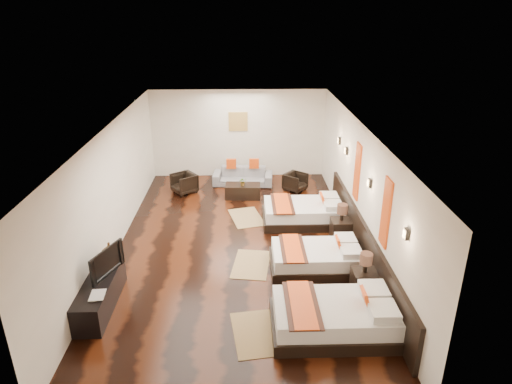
{
  "coord_description": "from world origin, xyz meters",
  "views": [
    {
      "loc": [
        0.17,
        -9.22,
        5.17
      ],
      "look_at": [
        0.45,
        0.6,
        1.1
      ],
      "focal_mm": 31.61,
      "sensor_mm": 36.0,
      "label": 1
    }
  ],
  "objects_px": {
    "bed_far": "(304,212)",
    "bed_near": "(336,317)",
    "table_plant": "(243,182)",
    "tv": "(103,261)",
    "sofa": "(243,176)",
    "bed_mid": "(317,258)",
    "tv_console": "(100,294)",
    "coffee_table": "(243,191)",
    "armchair_left": "(184,183)",
    "nightstand_a": "(364,280)",
    "book": "(90,296)",
    "nightstand_b": "(341,227)",
    "armchair_right": "(295,182)",
    "figurine": "(109,250)"
  },
  "relations": [
    {
      "from": "nightstand_a",
      "to": "armchair_right",
      "type": "xyz_separation_m",
      "value": [
        -0.74,
        5.31,
        -0.04
      ]
    },
    {
      "from": "tv_console",
      "to": "table_plant",
      "type": "bearing_deg",
      "value": 62.25
    },
    {
      "from": "bed_near",
      "to": "book",
      "type": "height_order",
      "value": "bed_near"
    },
    {
      "from": "table_plant",
      "to": "bed_far",
      "type": "bearing_deg",
      "value": -45.08
    },
    {
      "from": "nightstand_a",
      "to": "book",
      "type": "xyz_separation_m",
      "value": [
        -4.95,
        -0.74,
        0.26
      ]
    },
    {
      "from": "tv",
      "to": "sofa",
      "type": "xyz_separation_m",
      "value": [
        2.58,
        5.87,
        -0.55
      ]
    },
    {
      "from": "bed_far",
      "to": "nightstand_a",
      "type": "distance_m",
      "value": 3.25
    },
    {
      "from": "tv_console",
      "to": "figurine",
      "type": "xyz_separation_m",
      "value": [
        0.0,
        0.82,
        0.44
      ]
    },
    {
      "from": "tv_console",
      "to": "armchair_left",
      "type": "relative_size",
      "value": 2.78
    },
    {
      "from": "bed_near",
      "to": "table_plant",
      "type": "xyz_separation_m",
      "value": [
        -1.57,
        5.78,
        0.24
      ]
    },
    {
      "from": "bed_far",
      "to": "nightstand_b",
      "type": "xyz_separation_m",
      "value": [
        0.75,
        -0.97,
        0.05
      ]
    },
    {
      "from": "bed_far",
      "to": "armchair_left",
      "type": "height_order",
      "value": "bed_far"
    },
    {
      "from": "tv_console",
      "to": "coffee_table",
      "type": "relative_size",
      "value": 1.8
    },
    {
      "from": "nightstand_b",
      "to": "armchair_left",
      "type": "bearing_deg",
      "value": 143.07
    },
    {
      "from": "bed_mid",
      "to": "tv_console",
      "type": "xyz_separation_m",
      "value": [
        -4.19,
        -1.2,
        0.02
      ]
    },
    {
      "from": "armchair_right",
      "to": "coffee_table",
      "type": "height_order",
      "value": "armchair_right"
    },
    {
      "from": "tv_console",
      "to": "nightstand_b",
      "type": "bearing_deg",
      "value": 26.41
    },
    {
      "from": "bed_near",
      "to": "coffee_table",
      "type": "bearing_deg",
      "value": 104.99
    },
    {
      "from": "sofa",
      "to": "table_plant",
      "type": "height_order",
      "value": "table_plant"
    },
    {
      "from": "bed_near",
      "to": "bed_mid",
      "type": "distance_m",
      "value": 1.99
    },
    {
      "from": "book",
      "to": "coffee_table",
      "type": "bearing_deg",
      "value": 64.66
    },
    {
      "from": "bed_far",
      "to": "nightstand_a",
      "type": "height_order",
      "value": "nightstand_a"
    },
    {
      "from": "book",
      "to": "armchair_left",
      "type": "distance_m",
      "value": 6.05
    },
    {
      "from": "nightstand_b",
      "to": "bed_far",
      "type": "bearing_deg",
      "value": 127.69
    },
    {
      "from": "nightstand_a",
      "to": "armchair_left",
      "type": "distance_m",
      "value": 6.63
    },
    {
      "from": "bed_mid",
      "to": "armchair_right",
      "type": "height_order",
      "value": "bed_mid"
    },
    {
      "from": "bed_far",
      "to": "tv_console",
      "type": "relative_size",
      "value": 1.14
    },
    {
      "from": "tv",
      "to": "table_plant",
      "type": "relative_size",
      "value": 3.84
    },
    {
      "from": "armchair_right",
      "to": "nightstand_b",
      "type": "bearing_deg",
      "value": -126.59
    },
    {
      "from": "bed_far",
      "to": "tv",
      "type": "xyz_separation_m",
      "value": [
        -4.15,
        -3.17,
        0.55
      ]
    },
    {
      "from": "bed_mid",
      "to": "table_plant",
      "type": "xyz_separation_m",
      "value": [
        -1.57,
        3.79,
        0.27
      ]
    },
    {
      "from": "armchair_right",
      "to": "table_plant",
      "type": "xyz_separation_m",
      "value": [
        -1.58,
        -0.58,
        0.25
      ]
    },
    {
      "from": "tv_console",
      "to": "table_plant",
      "type": "relative_size",
      "value": 7.49
    },
    {
      "from": "bed_mid",
      "to": "armchair_left",
      "type": "bearing_deg",
      "value": 127.55
    },
    {
      "from": "armchair_right",
      "to": "table_plant",
      "type": "relative_size",
      "value": 2.49
    },
    {
      "from": "tv",
      "to": "armchair_right",
      "type": "relative_size",
      "value": 1.54
    },
    {
      "from": "armchair_left",
      "to": "armchair_right",
      "type": "xyz_separation_m",
      "value": [
        3.32,
        0.07,
        -0.02
      ]
    },
    {
      "from": "bed_far",
      "to": "nightstand_b",
      "type": "distance_m",
      "value": 1.23
    },
    {
      "from": "bed_mid",
      "to": "nightstand_a",
      "type": "distance_m",
      "value": 1.2
    },
    {
      "from": "figurine",
      "to": "tv_console",
      "type": "bearing_deg",
      "value": -90.0
    },
    {
      "from": "table_plant",
      "to": "tv_console",
      "type": "bearing_deg",
      "value": -117.75
    },
    {
      "from": "bed_far",
      "to": "bed_near",
      "type": "bearing_deg",
      "value": -89.99
    },
    {
      "from": "sofa",
      "to": "armchair_left",
      "type": "relative_size",
      "value": 2.8
    },
    {
      "from": "tv",
      "to": "armchair_left",
      "type": "xyz_separation_m",
      "value": [
        0.83,
        5.25,
        -0.52
      ]
    },
    {
      "from": "bed_near",
      "to": "tv",
      "type": "bearing_deg",
      "value": 165.96
    },
    {
      "from": "tv_console",
      "to": "coffee_table",
      "type": "distance_m",
      "value": 5.72
    },
    {
      "from": "bed_near",
      "to": "sofa",
      "type": "height_order",
      "value": "bed_near"
    },
    {
      "from": "nightstand_a",
      "to": "table_plant",
      "type": "bearing_deg",
      "value": 116.08
    },
    {
      "from": "bed_near",
      "to": "armchair_right",
      "type": "xyz_separation_m",
      "value": [
        0.01,
        6.36,
        -0.01
      ]
    },
    {
      "from": "bed_near",
      "to": "bed_mid",
      "type": "bearing_deg",
      "value": 90.08
    }
  ]
}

